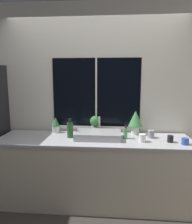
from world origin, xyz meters
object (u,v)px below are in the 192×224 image
(potted_plant_right, at_px, (135,120))
(mug_grey, at_px, (151,134))
(potted_plant_left, at_px, (56,125))
(sink, at_px, (98,135))
(mug_black, at_px, (170,139))
(mug_white, at_px, (142,138))
(bottle_tall, at_px, (70,130))
(potted_plant_center, at_px, (95,123))
(mug_blue, at_px, (185,141))
(soap_bottle, at_px, (125,133))

(potted_plant_right, xyz_separation_m, mug_grey, (0.19, -0.17, -0.15))
(potted_plant_left, bearing_deg, sink, -22.24)
(mug_black, height_order, mug_white, mug_white)
(potted_plant_right, height_order, bottle_tall, potted_plant_right)
(potted_plant_left, distance_m, potted_plant_center, 0.57)
(mug_blue, distance_m, mug_grey, 0.44)
(sink, relative_size, mug_black, 6.95)
(sink, relative_size, mug_grey, 5.75)
(potted_plant_left, distance_m, bottle_tall, 0.35)
(soap_bottle, xyz_separation_m, mug_blue, (0.69, -0.19, -0.03))
(soap_bottle, height_order, mug_blue, soap_bottle)
(sink, xyz_separation_m, mug_blue, (1.05, -0.17, -0.01))
(potted_plant_center, height_order, bottle_tall, bottle_tall)
(potted_plant_left, height_order, bottle_tall, bottle_tall)
(bottle_tall, bearing_deg, potted_plant_center, 37.87)
(potted_plant_left, bearing_deg, potted_plant_center, 0.00)
(mug_grey, relative_size, mug_white, 1.04)
(sink, xyz_separation_m, mug_white, (0.55, -0.10, 0.00))
(bottle_tall, xyz_separation_m, mug_black, (1.27, -0.11, -0.06))
(soap_bottle, height_order, mug_grey, soap_bottle)
(sink, relative_size, soap_bottle, 3.32)
(potted_plant_center, distance_m, soap_bottle, 0.49)
(soap_bottle, bearing_deg, potted_plant_left, 166.49)
(soap_bottle, bearing_deg, mug_black, -11.49)
(mug_black, relative_size, mug_white, 0.86)
(potted_plant_center, relative_size, soap_bottle, 1.40)
(potted_plant_right, distance_m, mug_grey, 0.30)
(potted_plant_left, bearing_deg, mug_grey, -7.48)
(sink, bearing_deg, bottle_tall, 177.24)
(mug_grey, bearing_deg, potted_plant_right, 137.55)
(mug_black, xyz_separation_m, mug_white, (-0.34, -0.01, 0.01))
(sink, height_order, potted_plant_center, sink)
(potted_plant_left, height_order, soap_bottle, potted_plant_left)
(potted_plant_left, xyz_separation_m, mug_grey, (1.32, -0.17, -0.06))
(mug_white, bearing_deg, mug_black, 1.82)
(potted_plant_left, xyz_separation_m, potted_plant_right, (1.13, 0.00, 0.09))
(bottle_tall, bearing_deg, potted_plant_left, 137.06)
(soap_bottle, distance_m, mug_blue, 0.72)
(potted_plant_center, xyz_separation_m, mug_blue, (1.11, -0.43, -0.10))
(mug_grey, xyz_separation_m, mug_white, (-0.13, -0.18, -0.00))
(potted_plant_right, bearing_deg, mug_black, -41.28)
(bottle_tall, bearing_deg, soap_bottle, 0.32)
(mug_blue, bearing_deg, mug_white, 171.81)
(potted_plant_right, height_order, mug_grey, potted_plant_right)
(mug_blue, xyz_separation_m, mug_grey, (-0.36, 0.26, 0.01))
(mug_blue, bearing_deg, potted_plant_right, 141.91)
(potted_plant_right, xyz_separation_m, mug_black, (0.40, -0.35, -0.16))
(potted_plant_center, bearing_deg, potted_plant_right, 0.00)
(potted_plant_left, relative_size, mug_grey, 2.16)
(sink, xyz_separation_m, potted_plant_left, (-0.63, 0.26, 0.07))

